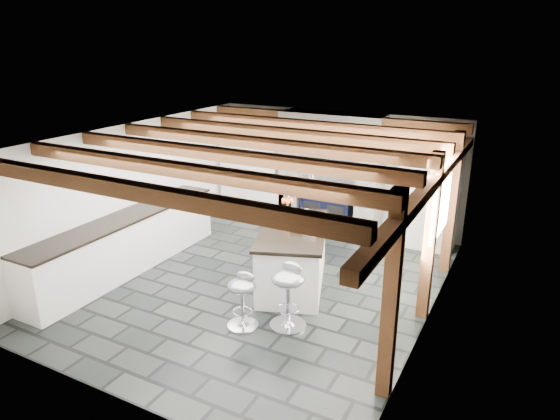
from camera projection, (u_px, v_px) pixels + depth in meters
The scene contains 6 objects.
ground at pixel (262, 283), 7.78m from camera, with size 6.00×6.00×0.00m, color black.
room_shell at pixel (272, 189), 8.89m from camera, with size 6.00×6.03×6.00m.
range_cooker at pixel (329, 206), 9.87m from camera, with size 1.00×0.63×0.99m.
kitchen_island at pixel (293, 255), 7.62m from camera, with size 1.56×2.09×1.23m.
bar_stool_near at pixel (289, 288), 6.44m from camera, with size 0.48×0.48×0.90m.
bar_stool_far at pixel (242, 294), 6.46m from camera, with size 0.41×0.41×0.76m.
Camera 1 is at (3.51, -6.04, 3.62)m, focal length 32.00 mm.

